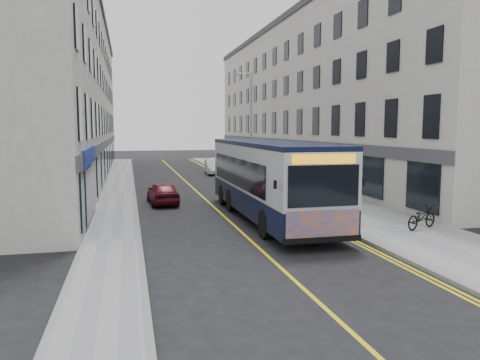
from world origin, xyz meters
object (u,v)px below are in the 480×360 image
streetlamp (250,124)px  pedestrian_near (303,177)px  car_maroon (163,192)px  city_bus (269,177)px  bicycle (421,217)px  pedestrian_far (266,172)px  car_white (214,166)px

streetlamp → pedestrian_near: size_ratio=4.36×
pedestrian_near → car_maroon: bearing=-174.9°
pedestrian_near → city_bus: bearing=-130.5°
city_bus → pedestrian_near: bearing=59.1°
streetlamp → bicycle: size_ratio=4.47×
bicycle → pedestrian_near: 11.81m
bicycle → pedestrian_far: pedestrian_far is taller
streetlamp → bicycle: (2.82, -16.13, -3.79)m
bicycle → pedestrian_far: bearing=-17.0°
pedestrian_near → car_white: bearing=94.5°
bicycle → pedestrian_near: size_ratio=0.97×
bicycle → pedestrian_near: (-0.43, 11.79, 0.45)m
city_bus → pedestrian_far: bearing=73.9°
bicycle → car_white: car_white is taller
streetlamp → car_white: size_ratio=1.90×
streetlamp → car_white: 9.81m
pedestrian_far → car_maroon: bearing=-145.1°
city_bus → car_white: (1.35, 21.22, -1.23)m
car_white → car_maroon: bearing=-105.2°
pedestrian_near → car_white: pedestrian_near is taller
city_bus → car_white: city_bus is taller
streetlamp → car_maroon: bearing=-134.8°
car_white → pedestrian_far: bearing=-72.4°
pedestrian_near → car_maroon: pedestrian_near is taller
city_bus → pedestrian_near: size_ratio=6.58×
city_bus → pedestrian_near: 9.19m
streetlamp → pedestrian_near: 5.97m
pedestrian_near → car_maroon: 9.38m
car_white → city_bus: bearing=-88.9°
pedestrian_far → car_maroon: (-7.83, -6.52, -0.37)m
city_bus → car_maroon: city_bus is taller
pedestrian_far → city_bus: bearing=-111.0°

